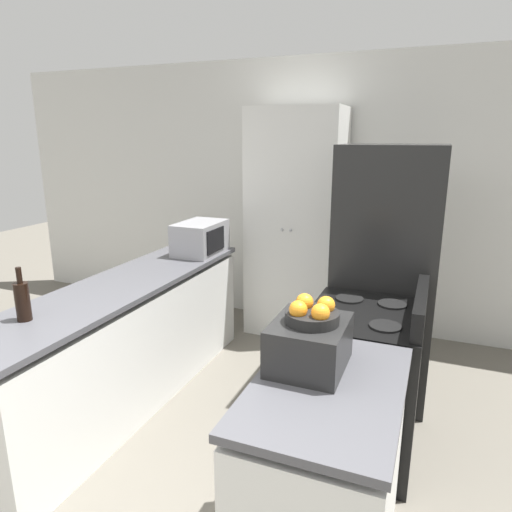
{
  "coord_description": "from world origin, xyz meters",
  "views": [
    {
      "loc": [
        1.17,
        -1.08,
        1.87
      ],
      "look_at": [
        0.0,
        1.8,
        1.05
      ],
      "focal_mm": 32.0,
      "sensor_mm": 36.0,
      "label": 1
    }
  ],
  "objects_px": {
    "toaster_oven": "(309,344)",
    "wine_bottle": "(22,300)",
    "pantry_cabinet": "(296,224)",
    "microwave": "(200,238)",
    "refrigerator": "(386,274)",
    "stove": "(362,381)",
    "fruit_bowl": "(312,313)"
  },
  "relations": [
    {
      "from": "stove",
      "to": "refrigerator",
      "type": "height_order",
      "value": "refrigerator"
    },
    {
      "from": "microwave",
      "to": "fruit_bowl",
      "type": "distance_m",
      "value": 2.13
    },
    {
      "from": "stove",
      "to": "refrigerator",
      "type": "bearing_deg",
      "value": 88.22
    },
    {
      "from": "pantry_cabinet",
      "to": "fruit_bowl",
      "type": "xyz_separation_m",
      "value": [
        0.78,
        -2.3,
        0.08
      ]
    },
    {
      "from": "pantry_cabinet",
      "to": "microwave",
      "type": "xyz_separation_m",
      "value": [
        -0.63,
        -0.71,
        -0.04
      ]
    },
    {
      "from": "stove",
      "to": "wine_bottle",
      "type": "height_order",
      "value": "wine_bottle"
    },
    {
      "from": "microwave",
      "to": "toaster_oven",
      "type": "distance_m",
      "value": 2.12
    },
    {
      "from": "stove",
      "to": "microwave",
      "type": "height_order",
      "value": "microwave"
    },
    {
      "from": "toaster_oven",
      "to": "wine_bottle",
      "type": "bearing_deg",
      "value": -176.99
    },
    {
      "from": "microwave",
      "to": "wine_bottle",
      "type": "xyz_separation_m",
      "value": [
        -0.18,
        -1.67,
        -0.02
      ]
    },
    {
      "from": "toaster_oven",
      "to": "stove",
      "type": "bearing_deg",
      "value": 79.48
    },
    {
      "from": "wine_bottle",
      "to": "fruit_bowl",
      "type": "height_order",
      "value": "fruit_bowl"
    },
    {
      "from": "stove",
      "to": "toaster_oven",
      "type": "xyz_separation_m",
      "value": [
        -0.14,
        -0.74,
        0.54
      ]
    },
    {
      "from": "pantry_cabinet",
      "to": "toaster_oven",
      "type": "xyz_separation_m",
      "value": [
        0.77,
        -2.3,
        -0.07
      ]
    },
    {
      "from": "refrigerator",
      "to": "wine_bottle",
      "type": "xyz_separation_m",
      "value": [
        -1.74,
        -1.57,
        0.1
      ]
    },
    {
      "from": "pantry_cabinet",
      "to": "refrigerator",
      "type": "height_order",
      "value": "pantry_cabinet"
    },
    {
      "from": "pantry_cabinet",
      "to": "microwave",
      "type": "bearing_deg",
      "value": -131.62
    },
    {
      "from": "refrigerator",
      "to": "toaster_oven",
      "type": "relative_size",
      "value": 4.9
    },
    {
      "from": "wine_bottle",
      "to": "pantry_cabinet",
      "type": "bearing_deg",
      "value": 71.22
    },
    {
      "from": "microwave",
      "to": "wine_bottle",
      "type": "bearing_deg",
      "value": -96.11
    },
    {
      "from": "microwave",
      "to": "refrigerator",
      "type": "bearing_deg",
      "value": -3.85
    },
    {
      "from": "wine_bottle",
      "to": "fruit_bowl",
      "type": "relative_size",
      "value": 1.3
    },
    {
      "from": "pantry_cabinet",
      "to": "wine_bottle",
      "type": "height_order",
      "value": "pantry_cabinet"
    },
    {
      "from": "stove",
      "to": "refrigerator",
      "type": "relative_size",
      "value": 0.58
    },
    {
      "from": "microwave",
      "to": "fruit_bowl",
      "type": "xyz_separation_m",
      "value": [
        1.42,
        -1.59,
        0.12
      ]
    },
    {
      "from": "stove",
      "to": "toaster_oven",
      "type": "distance_m",
      "value": 0.92
    },
    {
      "from": "wine_bottle",
      "to": "stove",
      "type": "bearing_deg",
      "value": 25.44
    },
    {
      "from": "wine_bottle",
      "to": "fruit_bowl",
      "type": "xyz_separation_m",
      "value": [
        1.6,
        0.08,
        0.14
      ]
    },
    {
      "from": "refrigerator",
      "to": "fruit_bowl",
      "type": "xyz_separation_m",
      "value": [
        -0.15,
        -1.49,
        0.23
      ]
    },
    {
      "from": "stove",
      "to": "wine_bottle",
      "type": "relative_size",
      "value": 3.47
    },
    {
      "from": "pantry_cabinet",
      "to": "stove",
      "type": "bearing_deg",
      "value": -59.83
    },
    {
      "from": "microwave",
      "to": "toaster_oven",
      "type": "bearing_deg",
      "value": -48.53
    }
  ]
}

